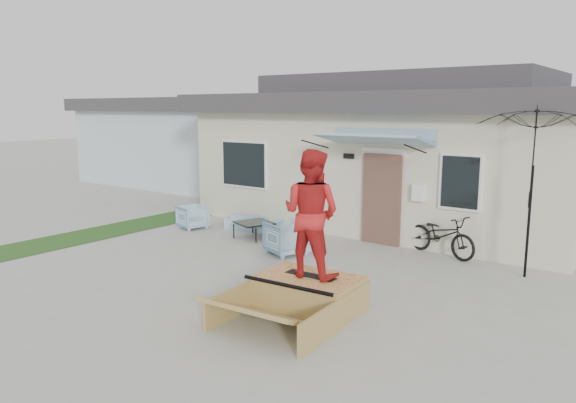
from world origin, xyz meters
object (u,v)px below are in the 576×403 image
Objects in this scene: loveseat at (254,219)px; armchair_left at (193,216)px; patio_umbrella at (532,185)px; bicycle at (441,231)px; coffee_table at (254,230)px; skater at (311,211)px; skate_ramp at (309,293)px; armchair_right at (286,236)px; skateboard at (311,275)px.

loveseat is 2.15× the size of armchair_left.
loveseat is 0.58× the size of patio_umbrella.
coffee_table is at bearing 122.33° from bicycle.
patio_umbrella is 4.39m from skater.
loveseat is 0.70× the size of skate_ramp.
armchair_left reaches higher than loveseat.
skater is at bearing 125.97° from loveseat.
armchair_right is (3.48, -0.54, 0.06)m from armchair_left.
coffee_table is (1.95, 0.19, -0.15)m from armchair_left.
patio_umbrella is (4.54, 1.40, 1.35)m from armchair_right.
armchair_right is 3.22m from skateboard.
armchair_right is 1.71m from coffee_table.
armchair_left is 3.52m from armchair_right.
armchair_left is 1.96m from coffee_table.
skater is (-0.00, 0.05, 1.30)m from skate_ramp.
coffee_table is 5.03m from skater.
bicycle is 2.25m from patio_umbrella.
coffee_table is 0.38× the size of skate_ramp.
armchair_left is 6.38m from skateboard.
patio_umbrella reaches higher than skateboard.
bicycle reaches higher than loveseat.
skateboard is at bearing -102.20° from armchair_left.
loveseat is 6.80m from patio_umbrella.
bicycle reaches higher than armchair_left.
skater is at bearing 90.00° from skate_ramp.
skater reaches higher than bicycle.
loveseat is at bearing 138.34° from skateboard.
patio_umbrella is (8.02, 0.86, 1.41)m from armchair_left.
bicycle is at bearing 82.29° from skateboard.
armchair_left is at bearing 149.16° from skate_ramp.
armchair_left is at bearing -173.86° from patio_umbrella.
skate_ramp is (2.23, -2.37, -0.14)m from armchair_right.
skater is (4.32, -3.70, 1.28)m from loveseat.
skateboard is 1.02m from skater.
loveseat is 5.72m from skate_ramp.
armchair_right is 0.40× the size of skater.
patio_umbrella is 1.22× the size of skate_ramp.
patio_umbrella reaches higher than loveseat.
skater is (5.70, -2.86, 1.22)m from armchair_left.
loveseat is at bearing -44.48° from skater.
patio_umbrella reaches higher than armchair_left.
armchair_right is 3.42m from skater.
skateboard is (-2.32, -3.72, -1.20)m from patio_umbrella.
bicycle is 2.01× the size of skateboard.
armchair_right is at bearing -162.86° from patio_umbrella.
patio_umbrella reaches higher than bicycle.
bicycle reaches higher than armchair_right.
skater reaches higher than armchair_left.
skateboard is at bearing -169.75° from bicycle.
skateboard reaches higher than skate_ramp.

